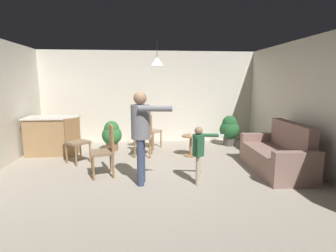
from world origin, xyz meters
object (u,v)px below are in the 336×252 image
object	(u,v)px
couch_floral	(278,155)
dining_chair_by_counter	(150,128)
kitchen_counter	(53,136)
person_child	(199,149)
spare_remote_on_table	(193,135)
potted_plant_corner	(229,129)
side_table_by_couch	(191,143)
dining_chair_centre_back	(76,139)
dining_chair_near_wall	(144,134)
dining_chair_spare	(106,148)
person_adult	(141,128)
potted_plant_by_wall	(112,134)

from	to	relation	value
couch_floral	dining_chair_by_counter	distance (m)	3.37
kitchen_counter	person_child	bearing A→B (deg)	-35.20
spare_remote_on_table	potted_plant_corner	bearing A→B (deg)	39.74
side_table_by_couch	potted_plant_corner	distance (m)	1.64
dining_chair_centre_back	potted_plant_corner	xyz separation A→B (m)	(3.96, 1.28, -0.07)
kitchen_counter	person_child	size ratio (longest dim) A/B	1.21
dining_chair_near_wall	couch_floral	bearing A→B (deg)	161.56
dining_chair_near_wall	dining_chair_centre_back	distance (m)	1.58
spare_remote_on_table	dining_chair_by_counter	bearing A→B (deg)	136.30
dining_chair_spare	potted_plant_corner	bearing A→B (deg)	-69.28
person_adult	potted_plant_by_wall	size ratio (longest dim) A/B	2.07
couch_floral	spare_remote_on_table	size ratio (longest dim) A/B	14.07
couch_floral	kitchen_counter	size ratio (longest dim) A/B	1.45
couch_floral	potted_plant_corner	bearing A→B (deg)	8.68
kitchen_counter	side_table_by_couch	bearing A→B (deg)	-8.26
person_adult	potted_plant_by_wall	distance (m)	2.59
kitchen_counter	dining_chair_by_counter	distance (m)	2.47
side_table_by_couch	potted_plant_by_wall	distance (m)	2.10
dining_chair_by_counter	person_child	bearing A→B (deg)	55.15
spare_remote_on_table	dining_chair_centre_back	bearing A→B (deg)	-175.02
side_table_by_couch	person_adult	xyz separation A→B (m)	(-1.18, -1.68, 0.69)
couch_floral	potted_plant_corner	size ratio (longest dim) A/B	2.13
potted_plant_by_wall	dining_chair_centre_back	bearing A→B (deg)	-124.65
kitchen_counter	person_adult	xyz separation A→B (m)	(2.23, -2.17, 0.54)
side_table_by_couch	potted_plant_by_wall	xyz separation A→B (m)	(-1.98, 0.71, 0.11)
dining_chair_centre_back	dining_chair_spare	xyz separation A→B (m)	(0.79, -0.93, 0.00)
dining_chair_near_wall	spare_remote_on_table	distance (m)	1.20
person_adult	dining_chair_centre_back	world-z (taller)	person_adult
dining_chair_by_counter	potted_plant_by_wall	bearing A→B (deg)	-38.18
dining_chair_by_counter	dining_chair_centre_back	size ratio (longest dim) A/B	1.00
kitchen_counter	potted_plant_by_wall	distance (m)	1.44
dining_chair_near_wall	potted_plant_corner	distance (m)	2.58
kitchen_counter	person_adult	distance (m)	3.16
dining_chair_by_counter	dining_chair_near_wall	bearing A→B (deg)	27.05
potted_plant_by_wall	spare_remote_on_table	xyz separation A→B (m)	(2.03, -0.75, 0.10)
person_adult	person_child	xyz separation A→B (m)	(1.00, -0.10, -0.37)
person_adult	spare_remote_on_table	size ratio (longest dim) A/B	12.65
person_adult	person_child	distance (m)	1.07
dining_chair_spare	spare_remote_on_table	size ratio (longest dim) A/B	7.69
spare_remote_on_table	kitchen_counter	bearing A→B (deg)	171.20
kitchen_counter	dining_chair_spare	bearing A→B (deg)	-47.94
potted_plant_corner	spare_remote_on_table	distance (m)	1.63
person_child	potted_plant_by_wall	bearing A→B (deg)	-132.16
spare_remote_on_table	potted_plant_by_wall	bearing A→B (deg)	159.71
person_child	dining_chair_spare	bearing A→B (deg)	-96.75
side_table_by_couch	dining_chair_near_wall	world-z (taller)	dining_chair_near_wall
person_adult	couch_floral	bearing A→B (deg)	106.40
dining_chair_near_wall	dining_chair_centre_back	bearing A→B (deg)	25.71
person_child	dining_chair_centre_back	distance (m)	2.90
person_adult	person_child	world-z (taller)	person_adult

